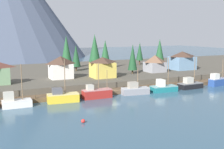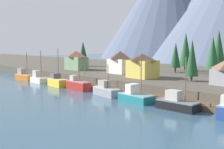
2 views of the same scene
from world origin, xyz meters
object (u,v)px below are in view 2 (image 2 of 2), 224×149
Objects in this scene: fishing_boat_black at (177,103)px; house_yellow at (143,66)px; fishing_boat_white at (39,79)px; conifer_centre at (83,52)px; conifer_far_left at (213,53)px; conifer_back_left at (218,48)px; house_green at (76,60)px; conifer_mid_right at (176,55)px; fishing_boat_orange at (25,76)px; fishing_boat_grey at (106,90)px; conifer_near_left at (186,49)px; fishing_boat_red at (78,85)px; house_white at (120,62)px; fishing_boat_teal at (135,96)px; conifer_back_right at (192,58)px; fishing_boat_yellow at (57,81)px.

house_yellow is (-20.73, 14.70, 4.49)m from fishing_boat_black.
fishing_boat_white is 0.96× the size of conifer_centre.
fishing_boat_white is at bearing -137.41° from conifer_far_left.
fishing_boat_black is 0.94× the size of conifer_centre.
conifer_centre is (-48.68, -12.47, -1.88)m from conifer_back_left.
house_green is 0.92× the size of conifer_mid_right.
fishing_boat_orange reaches higher than fishing_boat_grey.
conifer_mid_right reaches higher than fishing_boat_white.
conifer_near_left is at bearing 98.40° from house_yellow.
fishing_boat_red is 28.67m from fishing_boat_black.
fishing_boat_teal is at bearing -38.62° from house_white.
house_green is (4.76, 16.08, 4.55)m from fishing_boat_orange.
conifer_back_right is at bearing 90.84° from fishing_boat_teal.
house_white is at bearing 7.95° from house_green.
conifer_near_left reaches higher than conifer_mid_right.
fishing_boat_teal is 19.44m from conifer_back_right.
house_yellow is at bearing -1.85° from house_green.
house_green is at bearing 146.43° from fishing_boat_red.
fishing_boat_red is at bearing -178.18° from fishing_boat_teal.
conifer_centre is at bearing -165.63° from conifer_back_left.
conifer_far_left reaches higher than fishing_boat_white.
fishing_boat_yellow is at bearing 0.50° from fishing_boat_white.
house_white is at bearing -110.81° from conifer_near_left.
conifer_centre is (-37.52, -12.64, -1.48)m from conifer_near_left.
fishing_boat_grey is 0.80× the size of fishing_boat_teal.
fishing_boat_teal is 0.75× the size of conifer_near_left.
conifer_mid_right is at bearing 7.98° from conifer_centre.
conifer_mid_right is 0.95× the size of conifer_centre.
fishing_boat_yellow is 27.94m from fishing_boat_teal.
conifer_back_left reaches higher than fishing_boat_yellow.
fishing_boat_black is at bearing -35.34° from house_yellow.
conifer_back_right is (47.03, 18.41, 6.68)m from fishing_boat_orange.
conifer_back_left is (9.89, 7.03, 2.02)m from conifer_mid_right.
conifer_mid_right is at bearing 30.87° from house_green.
fishing_boat_black is (28.67, -0.29, -0.12)m from fishing_boat_red.
fishing_boat_grey is at bearing -0.61° from fishing_boat_red.
fishing_boat_yellow is 46.99m from conifer_back_left.
conifer_far_left is (-3.01, 15.04, 0.76)m from conifer_back_right.
fishing_boat_orange is 1.02× the size of house_green.
fishing_boat_black is 0.94× the size of conifer_back_right.
conifer_mid_right is at bearing 97.74° from house_yellow.
conifer_mid_right is 0.95× the size of conifer_back_right.
fishing_boat_white is 1.25× the size of fishing_boat_grey.
conifer_mid_right is (14.19, 32.40, 6.50)m from fishing_boat_yellow.
house_yellow is 20.70m from conifer_far_left.
fishing_boat_orange is at bearing -128.08° from conifer_near_left.
conifer_near_left reaches higher than fishing_boat_orange.
conifer_near_left is at bearing 100.02° from conifer_mid_right.
conifer_mid_right is at bearing 56.33° from house_white.
conifer_near_left is 1.28× the size of conifer_centre.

